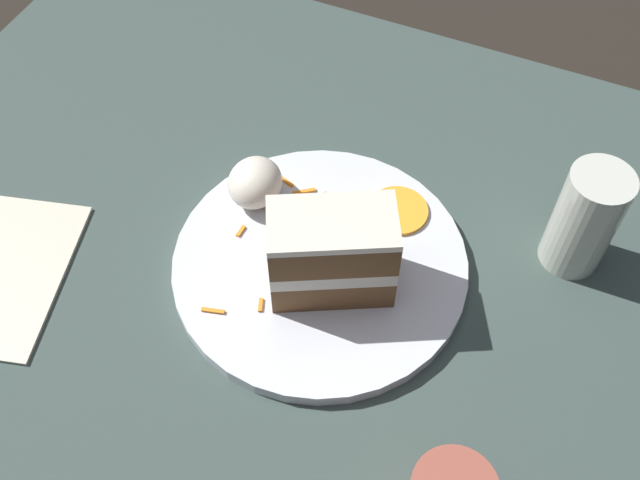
{
  "coord_description": "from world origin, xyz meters",
  "views": [
    {
      "loc": [
        0.35,
        0.21,
        0.69
      ],
      "look_at": [
        -0.05,
        0.03,
        0.08
      ],
      "focal_mm": 42.0,
      "sensor_mm": 36.0,
      "label": 1
    }
  ],
  "objects_px": {
    "orange_garnish": "(398,211)",
    "drinking_glass": "(582,225)",
    "cake_slice": "(332,253)",
    "plate": "(320,265)",
    "cream_dollop": "(255,183)"
  },
  "relations": [
    {
      "from": "orange_garnish",
      "to": "drinking_glass",
      "type": "height_order",
      "value": "drinking_glass"
    },
    {
      "from": "cream_dollop",
      "to": "plate",
      "type": "bearing_deg",
      "value": 63.38
    },
    {
      "from": "cake_slice",
      "to": "orange_garnish",
      "type": "bearing_deg",
      "value": -42.22
    },
    {
      "from": "plate",
      "to": "orange_garnish",
      "type": "height_order",
      "value": "orange_garnish"
    },
    {
      "from": "cake_slice",
      "to": "orange_garnish",
      "type": "height_order",
      "value": "cake_slice"
    },
    {
      "from": "cream_dollop",
      "to": "drinking_glass",
      "type": "height_order",
      "value": "drinking_glass"
    },
    {
      "from": "cream_dollop",
      "to": "drinking_glass",
      "type": "xyz_separation_m",
      "value": [
        -0.07,
        0.34,
        0.01
      ]
    },
    {
      "from": "orange_garnish",
      "to": "drinking_glass",
      "type": "relative_size",
      "value": 0.52
    },
    {
      "from": "orange_garnish",
      "to": "cake_slice",
      "type": "bearing_deg",
      "value": -15.27
    },
    {
      "from": "drinking_glass",
      "to": "cake_slice",
      "type": "bearing_deg",
      "value": -56.5
    },
    {
      "from": "orange_garnish",
      "to": "drinking_glass",
      "type": "bearing_deg",
      "value": 99.21
    },
    {
      "from": "plate",
      "to": "cream_dollop",
      "type": "distance_m",
      "value": 0.12
    },
    {
      "from": "plate",
      "to": "cream_dollop",
      "type": "height_order",
      "value": "cream_dollop"
    },
    {
      "from": "plate",
      "to": "drinking_glass",
      "type": "bearing_deg",
      "value": 117.4
    },
    {
      "from": "cake_slice",
      "to": "cream_dollop",
      "type": "relative_size",
      "value": 2.14
    }
  ]
}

